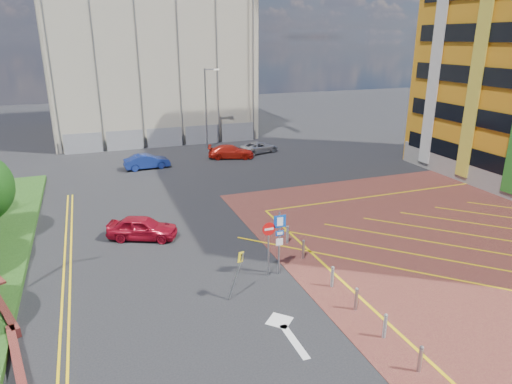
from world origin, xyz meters
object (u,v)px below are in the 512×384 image
warning_sign (238,269)px  car_blue_back (147,161)px  car_red_back (231,152)px  car_red_left (142,228)px  sign_cluster (275,238)px  lamp_back (207,106)px  car_silver_back (259,147)px

warning_sign → car_blue_back: 22.67m
warning_sign → car_red_back: bearing=73.3°
car_red_left → sign_cluster: bearing=-116.1°
car_blue_back → car_red_back: 8.00m
lamp_back → car_blue_back: size_ratio=2.07×
warning_sign → car_red_left: (-3.10, 7.88, -0.76)m
lamp_back → car_red_left: size_ratio=2.05×
lamp_back → car_red_back: size_ratio=1.87×
sign_cluster → lamp_back: bearing=82.0°
sign_cluster → car_red_back: sign_cluster is taller
sign_cluster → warning_sign: (-2.34, -1.40, -0.52)m
car_blue_back → car_red_back: car_blue_back is taller
warning_sign → car_silver_back: (10.33, 24.61, -0.88)m
car_red_left → car_silver_back: 21.46m
lamp_back → car_blue_back: lamp_back is taller
sign_cluster → car_blue_back: sign_cluster is taller
warning_sign → car_red_back: size_ratio=0.52×
sign_cluster → car_red_left: (-5.44, 6.48, -1.29)m
car_red_left → car_blue_back: car_red_left is taller
warning_sign → car_red_left: size_ratio=0.57×
car_blue_back → car_silver_back: bearing=-84.0°
car_red_left → car_silver_back: (13.43, 16.74, -0.12)m
lamp_back → car_red_left: lamp_back is taller
car_red_back → car_silver_back: car_red_back is taller
lamp_back → car_red_back: (0.96, -4.87, -3.74)m
sign_cluster → car_silver_back: (7.99, 23.21, -1.41)m
sign_cluster → warning_sign: sign_cluster is taller
lamp_back → sign_cluster: (-3.78, -27.02, -2.41)m
sign_cluster → warning_sign: size_ratio=1.43×
sign_cluster → car_red_back: 22.68m
warning_sign → car_red_back: (7.08, 23.54, -0.81)m
lamp_back → sign_cluster: bearing=-98.0°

